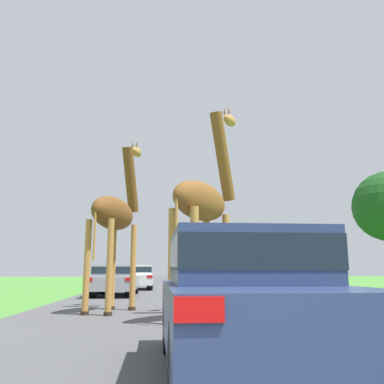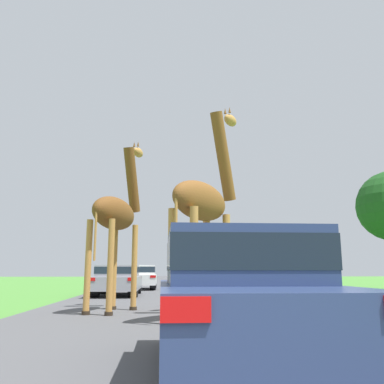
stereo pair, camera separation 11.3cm
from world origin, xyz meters
name	(u,v)px [view 1 (the left image)]	position (x,y,z in m)	size (l,w,h in m)	color
road	(158,286)	(0.00, 30.00, 0.00)	(7.35, 120.00, 0.00)	#4C4C4F
giraffe_near_road	(205,204)	(0.91, 8.59, 2.57)	(2.07, 2.61, 5.37)	#B77F3D
giraffe_companion	(116,215)	(-1.32, 10.78, 2.59)	(1.42, 2.83, 5.10)	#B77F3D
car_lead_maroon	(244,297)	(0.79, 3.98, 0.79)	(1.72, 3.96, 1.50)	navy
car_queue_right	(115,279)	(-2.01, 18.28, 0.72)	(1.98, 4.72, 1.32)	gray
car_queue_left	(139,276)	(-1.20, 24.44, 0.75)	(1.70, 4.33, 1.40)	silver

